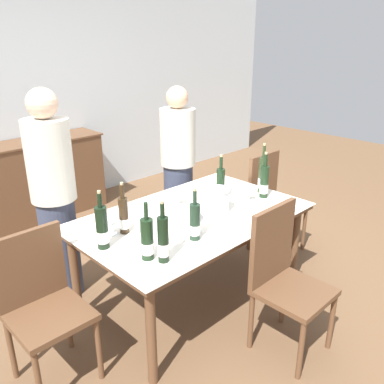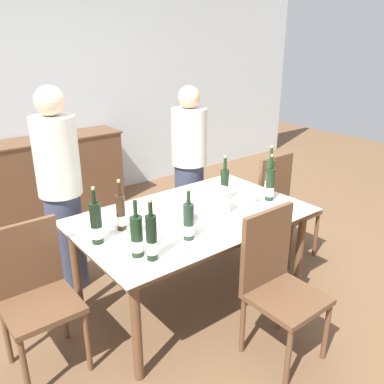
{
  "view_description": "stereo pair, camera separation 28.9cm",
  "coord_description": "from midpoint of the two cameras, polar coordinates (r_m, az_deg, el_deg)",
  "views": [
    {
      "loc": [
        -1.89,
        -1.93,
        1.95
      ],
      "look_at": [
        0.0,
        0.0,
        0.9
      ],
      "focal_mm": 38.0,
      "sensor_mm": 36.0,
      "label": 1
    },
    {
      "loc": [
        -1.67,
        -2.12,
        1.95
      ],
      "look_at": [
        0.0,
        0.0,
        0.9
      ],
      "focal_mm": 38.0,
      "sensor_mm": 36.0,
      "label": 2
    }
  ],
  "objects": [
    {
      "name": "person_host",
      "position": [
        3.23,
        -21.22,
        -0.88
      ],
      "size": [
        0.33,
        0.33,
        1.63
      ],
      "color": "#383F56",
      "rests_on": "ground_plane"
    },
    {
      "name": "wine_bottle_6",
      "position": [
        2.58,
        -2.83,
        -4.37
      ],
      "size": [
        0.07,
        0.07,
        0.35
      ],
      "color": "#1E3323",
      "rests_on": "dining_table"
    },
    {
      "name": "wine_glass_1",
      "position": [
        2.73,
        -14.27,
        -4.1
      ],
      "size": [
        0.07,
        0.07,
        0.14
      ],
      "color": "white",
      "rests_on": "dining_table"
    },
    {
      "name": "back_wall",
      "position": [
        5.01,
        -23.94,
        13.11
      ],
      "size": [
        8.0,
        0.1,
        2.8
      ],
      "color": "silver",
      "rests_on": "ground_plane"
    },
    {
      "name": "chair_near_front",
      "position": [
        2.67,
        9.63,
        -11.12
      ],
      "size": [
        0.42,
        0.42,
        0.97
      ],
      "color": "brown",
      "rests_on": "ground_plane"
    },
    {
      "name": "person_guest_left",
      "position": [
        3.87,
        -4.11,
        3.29
      ],
      "size": [
        0.33,
        0.33,
        1.53
      ],
      "color": "#383F56",
      "rests_on": "ground_plane"
    },
    {
      "name": "wine_bottle_4",
      "position": [
        3.18,
        1.43,
        0.91
      ],
      "size": [
        0.07,
        0.07,
        0.37
      ],
      "color": "black",
      "rests_on": "dining_table"
    },
    {
      "name": "wine_glass_2",
      "position": [
        3.1,
        -4.54,
        -0.18
      ],
      "size": [
        0.07,
        0.07,
        0.15
      ],
      "color": "white",
      "rests_on": "dining_table"
    },
    {
      "name": "wine_bottle_5",
      "position": [
        2.72,
        -12.6,
        -3.33
      ],
      "size": [
        0.06,
        0.06,
        0.35
      ],
      "color": "#332314",
      "rests_on": "dining_table"
    },
    {
      "name": "wine_bottle_1",
      "position": [
        2.56,
        -15.71,
        -5.03
      ],
      "size": [
        0.08,
        0.08,
        0.38
      ],
      "color": "black",
      "rests_on": "dining_table"
    },
    {
      "name": "chair_left_end",
      "position": [
        2.63,
        -23.5,
        -13.63
      ],
      "size": [
        0.42,
        0.42,
        0.92
      ],
      "color": "brown",
      "rests_on": "ground_plane"
    },
    {
      "name": "wine_bottle_7",
      "position": [
        3.27,
        7.63,
        1.31
      ],
      "size": [
        0.07,
        0.07,
        0.38
      ],
      "color": "black",
      "rests_on": "dining_table"
    },
    {
      "name": "sideboard_cabinet",
      "position": [
        4.89,
        -22.81,
        1.51
      ],
      "size": [
        1.56,
        0.46,
        0.89
      ],
      "color": "brown",
      "rests_on": "ground_plane"
    },
    {
      "name": "wine_bottle_2",
      "position": [
        2.34,
        -7.63,
        -6.86
      ],
      "size": [
        0.07,
        0.07,
        0.38
      ],
      "color": "black",
      "rests_on": "dining_table"
    },
    {
      "name": "wine_glass_3",
      "position": [
        2.68,
        -2.38,
        -3.86
      ],
      "size": [
        0.09,
        0.09,
        0.14
      ],
      "color": "white",
      "rests_on": "dining_table"
    },
    {
      "name": "wine_bottle_3",
      "position": [
        2.39,
        -9.79,
        -6.76
      ],
      "size": [
        0.08,
        0.08,
        0.36
      ],
      "color": "black",
      "rests_on": "dining_table"
    },
    {
      "name": "ice_bucket",
      "position": [
        2.99,
        0.81,
        -1.08
      ],
      "size": [
        0.19,
        0.19,
        0.18
      ],
      "color": "silver",
      "rests_on": "dining_table"
    },
    {
      "name": "chair_right_end",
      "position": [
        3.88,
        9.02,
        -0.64
      ],
      "size": [
        0.42,
        0.42,
        0.92
      ],
      "color": "brown",
      "rests_on": "ground_plane"
    },
    {
      "name": "ground_plane",
      "position": [
        3.33,
        -2.57,
        -14.72
      ],
      "size": [
        12.0,
        12.0,
        0.0
      ],
      "primitive_type": "plane",
      "color": "brown"
    },
    {
      "name": "dining_table",
      "position": [
        2.99,
        -2.78,
        -4.43
      ],
      "size": [
        1.69,
        1.05,
        0.72
      ],
      "color": "brown",
      "rests_on": "ground_plane"
    },
    {
      "name": "wine_bottle_0",
      "position": [
        3.37,
        7.47,
        2.21
      ],
      "size": [
        0.07,
        0.07,
        0.42
      ],
      "color": "#28381E",
      "rests_on": "dining_table"
    },
    {
      "name": "wine_glass_0",
      "position": [
        2.67,
        -10.51,
        -4.18
      ],
      "size": [
        0.09,
        0.09,
        0.15
      ],
      "color": "white",
      "rests_on": "dining_table"
    },
    {
      "name": "wine_glass_4",
      "position": [
        3.19,
        5.49,
        0.22
      ],
      "size": [
        0.07,
        0.07,
        0.13
      ],
      "color": "white",
      "rests_on": "dining_table"
    }
  ]
}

